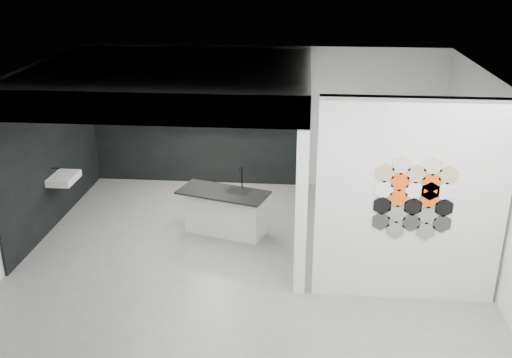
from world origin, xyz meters
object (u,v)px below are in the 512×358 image
object	(u,v)px
kitchen_island	(225,211)
glass_vase	(270,120)
partition_panel	(410,203)
kettle	(262,120)
stockpot	(159,116)
utensil_cup	(149,118)
wall_basin	(64,178)
bottle_dark	(176,117)
glass_bowl	(270,121)

from	to	relation	value
kitchen_island	glass_vase	distance (m)	2.47
partition_panel	kettle	xyz separation A→B (m)	(-2.23, 3.87, -0.01)
kitchen_island	glass_vase	size ratio (longest dim) A/B	11.20
stockpot	utensil_cup	size ratio (longest dim) A/B	2.34
stockpot	utensil_cup	xyz separation A→B (m)	(-0.21, 0.00, -0.05)
wall_basin	kitchen_island	world-z (taller)	kitchen_island
stockpot	glass_vase	bearing A→B (deg)	0.00
bottle_dark	utensil_cup	size ratio (longest dim) A/B	1.72
partition_panel	kitchen_island	distance (m)	3.32
partition_panel	glass_bowl	size ratio (longest dim) A/B	18.72
kettle	utensil_cup	size ratio (longest dim) A/B	1.48
partition_panel	kettle	size ratio (longest dim) A/B	18.28
stockpot	kitchen_island	bearing A→B (deg)	-53.62
partition_panel	stockpot	size ratio (longest dim) A/B	11.58
kitchen_island	bottle_dark	size ratio (longest dim) A/B	9.00
kettle	glass_vase	bearing A→B (deg)	-10.44
stockpot	kettle	distance (m)	2.05
wall_basin	stockpot	size ratio (longest dim) A/B	2.48
glass_vase	bottle_dark	bearing A→B (deg)	180.00
kitchen_island	stockpot	xyz separation A→B (m)	(-1.60, 2.18, 1.02)
wall_basin	glass_vase	bearing A→B (deg)	31.35
partition_panel	bottle_dark	size ratio (longest dim) A/B	15.76
glass_vase	kitchen_island	bearing A→B (deg)	-105.50
glass_bowl	glass_vase	size ratio (longest dim) A/B	1.05
partition_panel	glass_vase	distance (m)	4.39
stockpot	utensil_cup	world-z (taller)	stockpot
kitchen_island	glass_bowl	xyz separation A→B (m)	(0.60, 2.18, 0.97)
wall_basin	glass_bowl	distance (m)	4.00
kettle	kitchen_island	bearing A→B (deg)	-112.01
partition_panel	wall_basin	xyz separation A→B (m)	(-5.46, 1.80, -0.55)
wall_basin	glass_vase	world-z (taller)	glass_vase
glass_bowl	bottle_dark	world-z (taller)	bottle_dark
kettle	glass_bowl	world-z (taller)	kettle
partition_panel	bottle_dark	xyz separation A→B (m)	(-3.95, 3.87, 0.01)
partition_panel	kettle	bearing A→B (deg)	120.02
wall_basin	kitchen_island	size ratio (longest dim) A/B	0.38
glass_vase	bottle_dark	world-z (taller)	bottle_dark
wall_basin	utensil_cup	xyz separation A→B (m)	(0.97, 2.07, 0.52)
bottle_dark	utensil_cup	world-z (taller)	bottle_dark
kitchen_island	kettle	bearing A→B (deg)	95.33
kitchen_island	glass_bowl	distance (m)	2.46
wall_basin	kettle	distance (m)	3.87
kettle	glass_bowl	bearing A→B (deg)	-10.44
kettle	bottle_dark	xyz separation A→B (m)	(-1.72, 0.00, 0.02)
stockpot	bottle_dark	world-z (taller)	stockpot
stockpot	glass_vase	world-z (taller)	stockpot
glass_bowl	utensil_cup	xyz separation A→B (m)	(-2.42, 0.00, -0.00)
partition_panel	wall_basin	distance (m)	5.78
kitchen_island	glass_bowl	world-z (taller)	glass_bowl
wall_basin	bottle_dark	xyz separation A→B (m)	(1.52, 2.07, 0.56)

